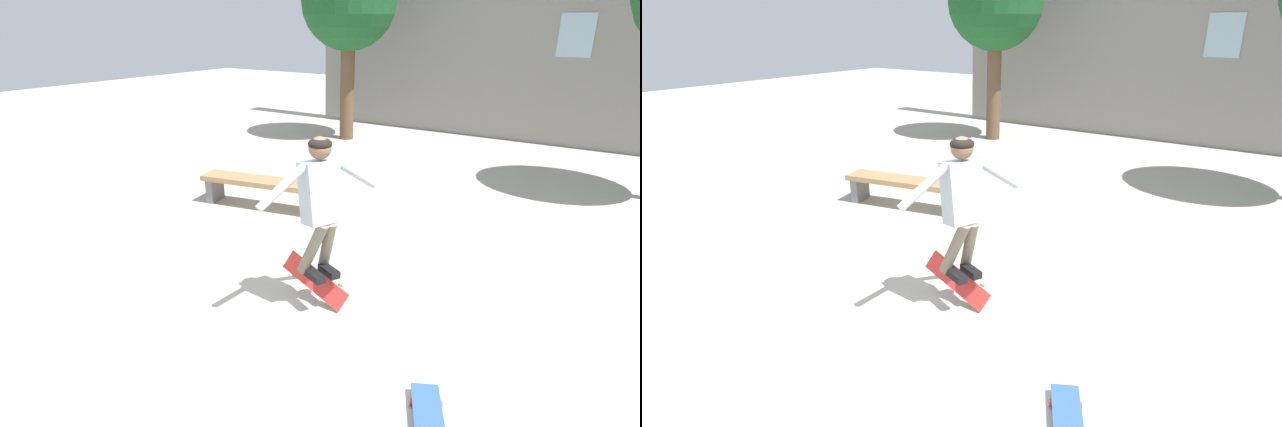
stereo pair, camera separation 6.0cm
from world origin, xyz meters
TOP-DOWN VIEW (x-y plane):
  - ground_plane at (0.00, 0.00)m, footprint 40.00×40.00m
  - building_backdrop at (0.01, 9.49)m, footprint 12.31×0.52m
  - tree_left at (-3.95, 7.29)m, footprint 2.16×2.16m
  - park_bench at (-2.53, 2.42)m, footprint 2.02×0.81m
  - skater at (-0.20, 0.51)m, footprint 0.59×1.24m
  - skateboard_flipping at (-0.30, 0.57)m, footprint 0.79×0.20m
  - skateboard_resting at (1.35, -0.44)m, footprint 0.56×0.81m

SIDE VIEW (x-z plane):
  - ground_plane at x=0.00m, z-range 0.00..0.00m
  - skateboard_resting at x=1.35m, z-range 0.03..0.11m
  - skateboard_flipping at x=-0.30m, z-range 0.01..0.48m
  - park_bench at x=-2.53m, z-range 0.11..0.57m
  - skater at x=-0.20m, z-range 0.48..1.87m
  - building_backdrop at x=0.01m, z-range -0.38..5.50m
  - tree_left at x=-3.95m, z-range 0.97..5.16m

